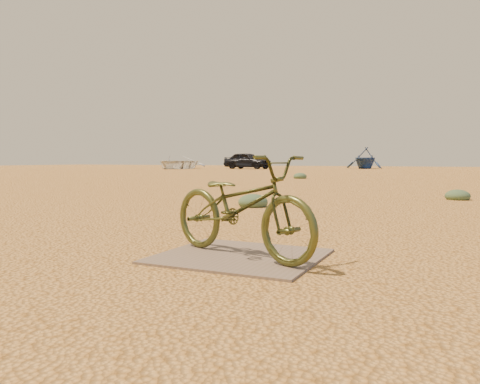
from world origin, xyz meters
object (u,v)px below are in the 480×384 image
at_px(bicycle, 240,206).
at_px(plywood_board, 240,256).
at_px(boat_far_left, 365,158).
at_px(boat_near_left, 177,162).
at_px(car, 248,161).

bearing_deg(bicycle, plywood_board, 50.53).
xyz_separation_m(bicycle, boat_far_left, (-6.48, 42.69, 0.58)).
distance_m(plywood_board, boat_far_left, 43.15).
xyz_separation_m(bicycle, boat_near_left, (-22.89, 34.53, 0.14)).
relative_size(bicycle, boat_near_left, 0.29).
xyz_separation_m(plywood_board, car, (-16.52, 37.08, 0.78)).
distance_m(plywood_board, car, 40.60).
distance_m(plywood_board, bicycle, 0.48).
height_order(plywood_board, boat_near_left, boat_near_left).
bearing_deg(boat_near_left, car, 16.99).
bearing_deg(boat_far_left, plywood_board, -71.39).
bearing_deg(boat_far_left, boat_near_left, -143.56).
distance_m(bicycle, boat_near_left, 41.43).
bearing_deg(plywood_board, boat_near_left, 123.54).
bearing_deg(car, boat_far_left, -53.74).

